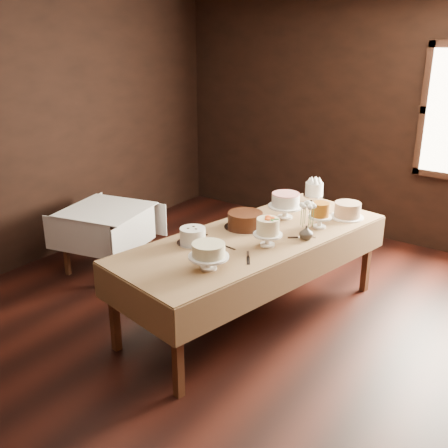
% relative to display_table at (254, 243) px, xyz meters
% --- Properties ---
extents(floor, '(5.00, 6.00, 0.01)m').
position_rel_display_table_xyz_m(floor, '(-0.13, -0.46, -0.73)').
color(floor, black).
rests_on(floor, ground).
extents(wall_back, '(5.00, 0.02, 2.80)m').
position_rel_display_table_xyz_m(wall_back, '(-0.13, 2.54, 0.67)').
color(wall_back, black).
rests_on(wall_back, ground).
extents(wall_left, '(0.02, 6.00, 2.80)m').
position_rel_display_table_xyz_m(wall_left, '(-2.63, -0.46, 0.67)').
color(wall_left, black).
rests_on(wall_left, ground).
extents(display_table, '(1.45, 2.68, 0.79)m').
position_rel_display_table_xyz_m(display_table, '(0.00, 0.00, 0.00)').
color(display_table, '#422314').
rests_on(display_table, ground).
extents(side_table, '(0.97, 0.97, 0.68)m').
position_rel_display_table_xyz_m(side_table, '(-1.82, -0.03, -0.13)').
color(side_table, '#422314').
rests_on(side_table, ground).
extents(cake_meringue, '(0.24, 0.24, 0.23)m').
position_rel_display_table_xyz_m(cake_meringue, '(0.00, 1.10, 0.16)').
color(cake_meringue, silver).
rests_on(cake_meringue, display_table).
extents(cake_speckled, '(0.34, 0.34, 0.14)m').
position_rel_display_table_xyz_m(cake_speckled, '(0.45, 0.91, 0.13)').
color(cake_speckled, white).
rests_on(cake_speckled, display_table).
extents(cake_lattice, '(0.32, 0.32, 0.24)m').
position_rel_display_table_xyz_m(cake_lattice, '(-0.02, 0.55, 0.17)').
color(cake_lattice, white).
rests_on(cake_lattice, display_table).
extents(cake_caramel, '(0.22, 0.22, 0.24)m').
position_rel_display_table_xyz_m(cake_caramel, '(0.36, 0.51, 0.16)').
color(cake_caramel, white).
rests_on(cake_caramel, display_table).
extents(cake_chocolate, '(0.43, 0.43, 0.14)m').
position_rel_display_table_xyz_m(cake_chocolate, '(-0.17, 0.12, 0.13)').
color(cake_chocolate, silver).
rests_on(cake_chocolate, display_table).
extents(cake_flowers, '(0.26, 0.26, 0.25)m').
position_rel_display_table_xyz_m(cake_flowers, '(0.20, -0.11, 0.17)').
color(cake_flowers, white).
rests_on(cake_flowers, display_table).
extents(cake_swirl, '(0.27, 0.27, 0.14)m').
position_rel_display_table_xyz_m(cake_swirl, '(-0.32, -0.44, 0.12)').
color(cake_swirl, silver).
rests_on(cake_swirl, display_table).
extents(cake_cream, '(0.30, 0.30, 0.22)m').
position_rel_display_table_xyz_m(cake_cream, '(0.08, -0.74, 0.15)').
color(cake_cream, white).
rests_on(cake_cream, display_table).
extents(cake_server_a, '(0.24, 0.06, 0.01)m').
position_rel_display_table_xyz_m(cake_server_a, '(-0.03, -0.33, 0.06)').
color(cake_server_a, silver).
rests_on(cake_server_a, display_table).
extents(cake_server_b, '(0.16, 0.21, 0.01)m').
position_rel_display_table_xyz_m(cake_server_b, '(0.24, -0.46, 0.06)').
color(cake_server_b, silver).
rests_on(cake_server_b, display_table).
extents(cake_server_c, '(0.06, 0.24, 0.01)m').
position_rel_display_table_xyz_m(cake_server_c, '(0.00, 0.31, 0.06)').
color(cake_server_c, silver).
rests_on(cake_server_c, display_table).
extents(cake_server_d, '(0.20, 0.17, 0.01)m').
position_rel_display_table_xyz_m(cake_server_d, '(0.38, 0.23, 0.06)').
color(cake_server_d, silver).
rests_on(cake_server_d, display_table).
extents(cake_server_e, '(0.24, 0.07, 0.01)m').
position_rel_display_table_xyz_m(cake_server_e, '(-0.41, -0.21, 0.06)').
color(cake_server_e, silver).
rests_on(cake_server_e, display_table).
extents(flower_vase, '(0.12, 0.12, 0.12)m').
position_rel_display_table_xyz_m(flower_vase, '(0.39, 0.20, 0.12)').
color(flower_vase, '#2D2823').
rests_on(flower_vase, display_table).
extents(flower_bouquet, '(0.14, 0.14, 0.20)m').
position_rel_display_table_xyz_m(flower_bouquet, '(0.39, 0.20, 0.30)').
color(flower_bouquet, white).
rests_on(flower_bouquet, flower_vase).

